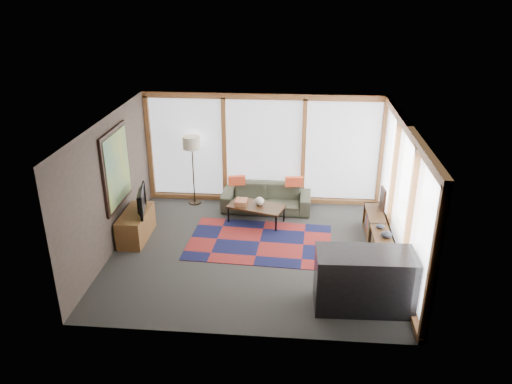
# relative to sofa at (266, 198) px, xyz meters

# --- Properties ---
(ground) EXTENTS (5.50, 5.50, 0.00)m
(ground) POSITION_rel_sofa_xyz_m (-0.10, -1.95, -0.30)
(ground) COLOR #2F2F2C
(ground) RESTS_ON ground
(room_envelope) EXTENTS (5.52, 5.02, 2.62)m
(room_envelope) POSITION_rel_sofa_xyz_m (0.39, -1.39, 1.25)
(room_envelope) COLOR #3C332C
(room_envelope) RESTS_ON ground
(rug) EXTENTS (2.96, 1.99, 0.01)m
(rug) POSITION_rel_sofa_xyz_m (-0.02, -1.57, -0.29)
(rug) COLOR maroon
(rug) RESTS_ON ground
(sofa) EXTENTS (2.04, 0.84, 0.59)m
(sofa) POSITION_rel_sofa_xyz_m (0.00, 0.00, 0.00)
(sofa) COLOR #393E2D
(sofa) RESTS_ON ground
(pillow_left) EXTENTS (0.40, 0.21, 0.21)m
(pillow_left) POSITION_rel_sofa_xyz_m (-0.68, 0.01, 0.40)
(pillow_left) COLOR #DD4A27
(pillow_left) RESTS_ON sofa
(pillow_right) EXTENTS (0.41, 0.17, 0.22)m
(pillow_right) POSITION_rel_sofa_xyz_m (0.62, 0.04, 0.41)
(pillow_right) COLOR #DD4A27
(pillow_right) RESTS_ON sofa
(floor_lamp) EXTENTS (0.42, 0.42, 1.65)m
(floor_lamp) POSITION_rel_sofa_xyz_m (-1.72, 0.22, 0.53)
(floor_lamp) COLOR #2F2315
(floor_lamp) RESTS_ON ground
(coffee_table) EXTENTS (1.31, 0.92, 0.39)m
(coffee_table) POSITION_rel_sofa_xyz_m (-0.17, -0.66, -0.10)
(coffee_table) COLOR #2F200E
(coffee_table) RESTS_ON ground
(book_stack) EXTENTS (0.27, 0.32, 0.10)m
(book_stack) POSITION_rel_sofa_xyz_m (-0.51, -0.61, 0.15)
(book_stack) COLOR #9C5A3B
(book_stack) RESTS_ON coffee_table
(vase) EXTENTS (0.25, 0.25, 0.18)m
(vase) POSITION_rel_sofa_xyz_m (-0.11, -0.62, 0.19)
(vase) COLOR beige
(vase) RESTS_ON coffee_table
(bookshelf) EXTENTS (0.37, 2.04, 0.51)m
(bookshelf) POSITION_rel_sofa_xyz_m (2.33, -1.54, -0.04)
(bookshelf) COLOR #2F200E
(bookshelf) RESTS_ON ground
(bowl_a) EXTENTS (0.25, 0.25, 0.11)m
(bowl_a) POSITION_rel_sofa_xyz_m (2.38, -2.08, 0.27)
(bowl_a) COLOR black
(bowl_a) RESTS_ON bookshelf
(bowl_b) EXTENTS (0.19, 0.19, 0.08)m
(bowl_b) POSITION_rel_sofa_xyz_m (2.31, -1.73, 0.26)
(bowl_b) COLOR black
(bowl_b) RESTS_ON bookshelf
(shelf_picture) EXTENTS (0.07, 0.34, 0.45)m
(shelf_picture) POSITION_rel_sofa_xyz_m (2.48, -0.81, 0.44)
(shelf_picture) COLOR black
(shelf_picture) RESTS_ON bookshelf
(tv_console) EXTENTS (0.48, 1.16, 0.58)m
(tv_console) POSITION_rel_sofa_xyz_m (-2.56, -1.61, -0.00)
(tv_console) COLOR brown
(tv_console) RESTS_ON ground
(television) EXTENTS (0.30, 0.89, 0.51)m
(television) POSITION_rel_sofa_xyz_m (-2.47, -1.58, 0.54)
(television) COLOR black
(television) RESTS_ON tv_console
(bar_counter) EXTENTS (1.58, 0.78, 0.99)m
(bar_counter) POSITION_rel_sofa_xyz_m (1.81, -3.56, 0.20)
(bar_counter) COLOR black
(bar_counter) RESTS_ON ground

